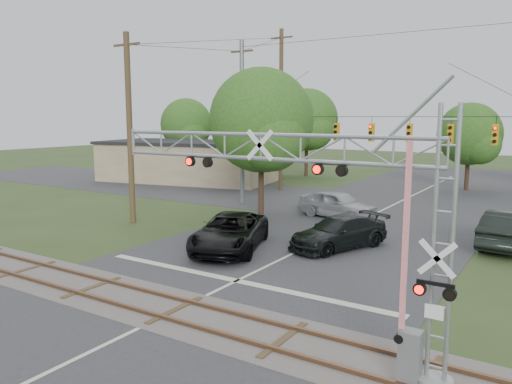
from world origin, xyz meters
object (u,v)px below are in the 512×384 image
Objects in this scene: sedan_silver at (337,204)px; pickup_black at (230,232)px; traffic_signal_span at (386,126)px; car_dark at (339,233)px; crossing_gantry at (322,205)px; commercial_building at (189,161)px.

pickup_black is at bearing -175.66° from sedan_silver.
traffic_signal_span is 3.19× the size of pickup_black.
traffic_signal_span reaches higher than car_dark.
crossing_gantry is 37.36m from commercial_building.
pickup_black is 0.34× the size of commercial_building.
traffic_signal_span is at bearing 116.20° from car_dark.
crossing_gantry is 18.94m from traffic_signal_span.
crossing_gantry is at bearing -55.66° from commercial_building.
car_dark is 27.54m from commercial_building.
pickup_black reaches higher than car_dark.
sedan_silver reaches higher than pickup_black.
crossing_gantry reaches higher than commercial_building.
commercial_building is at bearing 135.10° from crossing_gantry.
car_dark is at bearing 14.70° from pickup_black.
commercial_building is (-18.28, 18.86, 1.10)m from pickup_black.
sedan_silver is at bearing -35.88° from commercial_building.
traffic_signal_span reaches higher than commercial_building.
traffic_signal_span is at bearing 103.42° from crossing_gantry.
sedan_silver is (-6.87, 17.16, -3.19)m from crossing_gantry.
commercial_building is (-22.49, 15.85, 1.19)m from car_dark.
sedan_silver is at bearing 136.67° from car_dark.
commercial_building reaches higher than car_dark.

